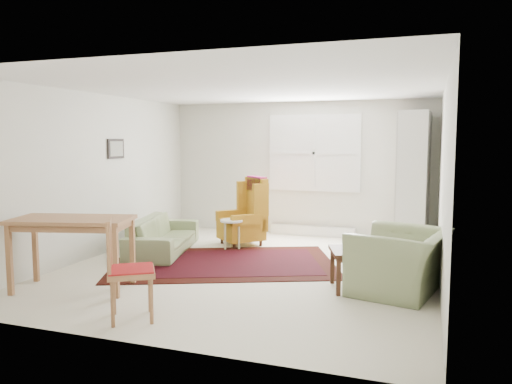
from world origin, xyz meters
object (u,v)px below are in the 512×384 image
(armchair, at_px, (400,255))
(desk, at_px, (73,254))
(sofa, at_px, (163,228))
(coffee_table, at_px, (356,269))
(cabinet, at_px, (414,180))
(stool, at_px, (232,234))
(desk_chair, at_px, (131,269))
(wingback_chair, at_px, (241,211))

(armchair, xyz_separation_m, desk, (-3.71, -1.17, -0.01))
(sofa, bearing_deg, armchair, -118.23)
(coffee_table, xyz_separation_m, cabinet, (0.55, 2.68, 0.88))
(stool, xyz_separation_m, desk_chair, (0.27, -3.33, 0.27))
(armchair, bearing_deg, coffee_table, -71.25)
(desk, bearing_deg, sofa, 89.71)
(wingback_chair, relative_size, stool, 2.36)
(cabinet, bearing_deg, wingback_chair, -161.60)
(armchair, distance_m, desk_chair, 3.07)
(wingback_chair, height_order, stool, wingback_chair)
(desk, bearing_deg, armchair, 17.46)
(cabinet, height_order, desk, cabinet)
(coffee_table, bearing_deg, armchair, 5.82)
(coffee_table, distance_m, cabinet, 2.88)
(stool, height_order, desk_chair, desk_chair)
(sofa, xyz_separation_m, desk_chair, (1.22, -2.76, 0.13))
(coffee_table, xyz_separation_m, desk, (-3.21, -1.12, 0.19))
(desk_chair, bearing_deg, cabinet, -62.97)
(wingback_chair, bearing_deg, armchair, 7.75)
(wingback_chair, height_order, desk, wingback_chair)
(wingback_chair, xyz_separation_m, desk, (-0.98, -3.06, -0.15))
(wingback_chair, distance_m, desk_chair, 3.70)
(wingback_chair, height_order, coffee_table, wingback_chair)
(armchair, bearing_deg, cabinet, -168.29)
(sofa, relative_size, coffee_table, 3.16)
(wingback_chair, bearing_deg, desk_chair, -43.67)
(wingback_chair, bearing_deg, stool, -51.46)
(coffee_table, distance_m, stool, 2.75)
(sofa, relative_size, desk_chair, 1.85)
(sofa, xyz_separation_m, stool, (0.95, 0.56, -0.14))
(sofa, distance_m, desk, 2.12)
(desk, bearing_deg, cabinet, 45.29)
(desk, bearing_deg, coffee_table, 19.16)
(stool, distance_m, desk, 2.86)
(armchair, relative_size, wingback_chair, 0.98)
(sofa, xyz_separation_m, coffee_table, (3.20, -1.01, -0.14))
(wingback_chair, bearing_deg, cabinet, 57.52)
(cabinet, bearing_deg, armchair, -87.78)
(armchair, xyz_separation_m, wingback_chair, (-2.72, 1.89, 0.14))
(sofa, xyz_separation_m, wingback_chair, (0.97, 0.93, 0.20))
(desk, bearing_deg, stool, 70.37)
(wingback_chair, height_order, desk_chair, wingback_chair)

